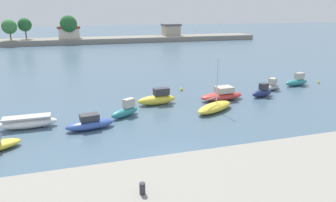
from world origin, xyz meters
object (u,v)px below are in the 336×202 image
at_px(mooring_bollard, 142,188).
at_px(moored_boat_3, 126,111).
at_px(moored_boat_5, 215,107).
at_px(moored_boat_9, 297,81).
at_px(moored_boat_7, 262,92).
at_px(moored_boat_1, 27,123).
at_px(moored_boat_8, 273,86).
at_px(mooring_buoy_0, 182,89).
at_px(moored_boat_4, 157,99).
at_px(moored_boat_6, 222,95).
at_px(mooring_buoy_1, 319,82).
at_px(moored_boat_2, 90,123).

xyz_separation_m(mooring_bollard, moored_boat_3, (2.11, 17.89, -2.07)).
height_order(moored_boat_5, moored_boat_9, moored_boat_5).
bearing_deg(moored_boat_7, moored_boat_3, 173.39).
height_order(moored_boat_1, moored_boat_8, moored_boat_8).
relative_size(moored_boat_8, mooring_buoy_0, 8.29).
distance_m(moored_boat_4, mooring_buoy_0, 7.04).
xyz_separation_m(moored_boat_7, moored_boat_9, (8.26, 3.75, 0.01)).
distance_m(moored_boat_3, mooring_buoy_0, 12.26).
distance_m(moored_boat_6, mooring_buoy_0, 6.55).
xyz_separation_m(moored_boat_1, moored_boat_3, (9.33, 0.59, 0.07)).
height_order(moored_boat_8, moored_boat_9, moored_boat_9).
distance_m(moored_boat_1, moored_boat_3, 9.35).
bearing_deg(mooring_bollard, moored_boat_4, 73.16).
xyz_separation_m(moored_boat_1, mooring_buoy_1, (39.60, 6.96, -0.38)).
bearing_deg(moored_boat_1, mooring_buoy_1, 8.85).
bearing_deg(moored_boat_7, moored_boat_9, 10.18).
xyz_separation_m(moored_boat_3, moored_boat_9, (26.13, 6.15, 0.00)).
bearing_deg(moored_boat_8, moored_boat_9, -18.83).
bearing_deg(moored_boat_6, moored_boat_2, -166.07).
bearing_deg(moored_boat_7, moored_boat_5, -170.74).
xyz_separation_m(mooring_bollard, moored_boat_9, (28.23, 24.04, -2.07)).
relative_size(moored_boat_8, moored_boat_9, 0.80).
distance_m(moored_boat_5, moored_boat_8, 13.33).
height_order(mooring_bollard, moored_boat_8, mooring_bollard).
height_order(moored_boat_2, moored_boat_4, moored_boat_4).
xyz_separation_m(moored_boat_6, moored_boat_7, (5.57, -0.17, -0.01)).
distance_m(moored_boat_1, moored_boat_4, 14.08).
relative_size(moored_boat_1, moored_boat_6, 0.93).
xyz_separation_m(moored_boat_4, moored_boat_5, (5.28, -4.36, -0.20)).
xyz_separation_m(mooring_bollard, moored_boat_1, (-7.22, 17.30, -2.15)).
distance_m(moored_boat_9, mooring_buoy_1, 4.17).
relative_size(mooring_bollard, moored_boat_7, 0.16).
bearing_deg(moored_boat_9, mooring_bollard, -148.23).
bearing_deg(mooring_bollard, moored_boat_7, 45.45).
bearing_deg(moored_boat_9, moored_boat_1, -177.87).
bearing_deg(moored_boat_4, mooring_bollard, -110.30).
bearing_deg(moored_boat_7, moored_boat_8, 23.76).
bearing_deg(moored_boat_3, moored_boat_8, -19.08).
relative_size(moored_boat_4, mooring_buoy_1, 13.63).
height_order(moored_boat_9, mooring_buoy_0, moored_boat_9).
distance_m(mooring_bollard, mooring_buoy_1, 40.54).
height_order(moored_boat_1, moored_boat_9, moored_boat_9).
height_order(moored_boat_1, moored_boat_4, moored_boat_4).
relative_size(mooring_bollard, mooring_buoy_0, 1.40).
distance_m(mooring_bollard, mooring_buoy_0, 28.53).
bearing_deg(moored_boat_4, moored_boat_6, -7.46).
height_order(moored_boat_3, moored_boat_6, moored_boat_3).
height_order(moored_boat_1, mooring_buoy_1, moored_boat_1).
relative_size(moored_boat_3, mooring_buoy_0, 8.63).
distance_m(moored_boat_2, mooring_buoy_1, 35.16).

